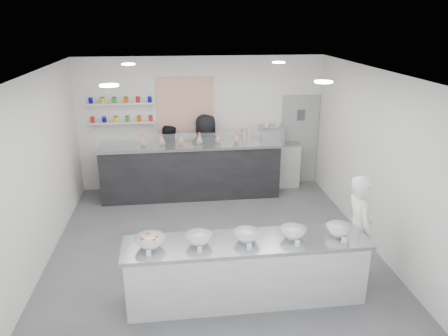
{
  "coord_description": "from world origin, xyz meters",
  "views": [
    {
      "loc": [
        -0.58,
        -6.68,
        3.81
      ],
      "look_at": [
        0.22,
        0.4,
        1.32
      ],
      "focal_mm": 35.0,
      "sensor_mm": 36.0,
      "label": 1
    }
  ],
  "objects_px": {
    "staff_right": "(206,154)",
    "staff_left": "(169,160)",
    "prep_counter": "(246,270)",
    "espresso_ledge": "(269,165)",
    "back_bar": "(191,171)",
    "espresso_machine": "(272,135)",
    "woman_prep": "(358,228)"
  },
  "relations": [
    {
      "from": "prep_counter",
      "to": "staff_right",
      "type": "height_order",
      "value": "staff_right"
    },
    {
      "from": "espresso_machine",
      "to": "woman_prep",
      "type": "relative_size",
      "value": 0.31
    },
    {
      "from": "woman_prep",
      "to": "staff_left",
      "type": "xyz_separation_m",
      "value": [
        -2.83,
        3.72,
        -0.04
      ]
    },
    {
      "from": "prep_counter",
      "to": "back_bar",
      "type": "distance_m",
      "value": 3.87
    },
    {
      "from": "back_bar",
      "to": "staff_right",
      "type": "height_order",
      "value": "staff_right"
    },
    {
      "from": "prep_counter",
      "to": "espresso_ledge",
      "type": "bearing_deg",
      "value": 72.91
    },
    {
      "from": "back_bar",
      "to": "staff_right",
      "type": "bearing_deg",
      "value": 34.61
    },
    {
      "from": "prep_counter",
      "to": "staff_right",
      "type": "bearing_deg",
      "value": 92.6
    },
    {
      "from": "espresso_machine",
      "to": "staff_right",
      "type": "xyz_separation_m",
      "value": [
        -1.52,
        -0.18,
        -0.34
      ]
    },
    {
      "from": "staff_left",
      "to": "staff_right",
      "type": "xyz_separation_m",
      "value": [
        0.84,
        0.0,
        0.11
      ]
    },
    {
      "from": "staff_left",
      "to": "staff_right",
      "type": "relative_size",
      "value": 0.88
    },
    {
      "from": "staff_left",
      "to": "staff_right",
      "type": "bearing_deg",
      "value": -166.96
    },
    {
      "from": "back_bar",
      "to": "staff_left",
      "type": "distance_m",
      "value": 0.58
    },
    {
      "from": "back_bar",
      "to": "staff_left",
      "type": "xyz_separation_m",
      "value": [
        -0.49,
        0.25,
        0.19
      ]
    },
    {
      "from": "back_bar",
      "to": "woman_prep",
      "type": "height_order",
      "value": "woman_prep"
    },
    {
      "from": "espresso_ledge",
      "to": "staff_right",
      "type": "distance_m",
      "value": 1.54
    },
    {
      "from": "back_bar",
      "to": "staff_right",
      "type": "distance_m",
      "value": 0.52
    },
    {
      "from": "prep_counter",
      "to": "espresso_ledge",
      "type": "relative_size",
      "value": 2.4
    },
    {
      "from": "espresso_machine",
      "to": "staff_left",
      "type": "distance_m",
      "value": 2.41
    },
    {
      "from": "espresso_ledge",
      "to": "staff_left",
      "type": "distance_m",
      "value": 2.34
    },
    {
      "from": "espresso_ledge",
      "to": "espresso_machine",
      "type": "bearing_deg",
      "value": 0.0
    },
    {
      "from": "espresso_ledge",
      "to": "woman_prep",
      "type": "height_order",
      "value": "woman_prep"
    },
    {
      "from": "staff_left",
      "to": "woman_prep",
      "type": "bearing_deg",
      "value": 140.3
    },
    {
      "from": "back_bar",
      "to": "espresso_ledge",
      "type": "distance_m",
      "value": 1.89
    },
    {
      "from": "staff_left",
      "to": "prep_counter",
      "type": "bearing_deg",
      "value": 118.02
    },
    {
      "from": "back_bar",
      "to": "espresso_ledge",
      "type": "relative_size",
      "value": 2.78
    },
    {
      "from": "prep_counter",
      "to": "espresso_machine",
      "type": "relative_size",
      "value": 6.48
    },
    {
      "from": "espresso_ledge",
      "to": "woman_prep",
      "type": "distance_m",
      "value": 3.94
    },
    {
      "from": "back_bar",
      "to": "espresso_machine",
      "type": "height_order",
      "value": "espresso_machine"
    },
    {
      "from": "staff_right",
      "to": "staff_left",
      "type": "bearing_deg",
      "value": -18.82
    },
    {
      "from": "woman_prep",
      "to": "back_bar",
      "type": "bearing_deg",
      "value": 33.32
    },
    {
      "from": "espresso_machine",
      "to": "staff_right",
      "type": "height_order",
      "value": "staff_right"
    }
  ]
}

